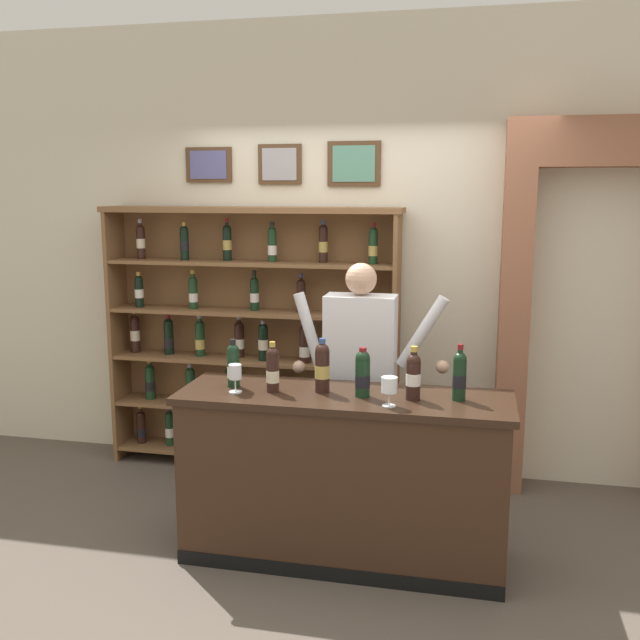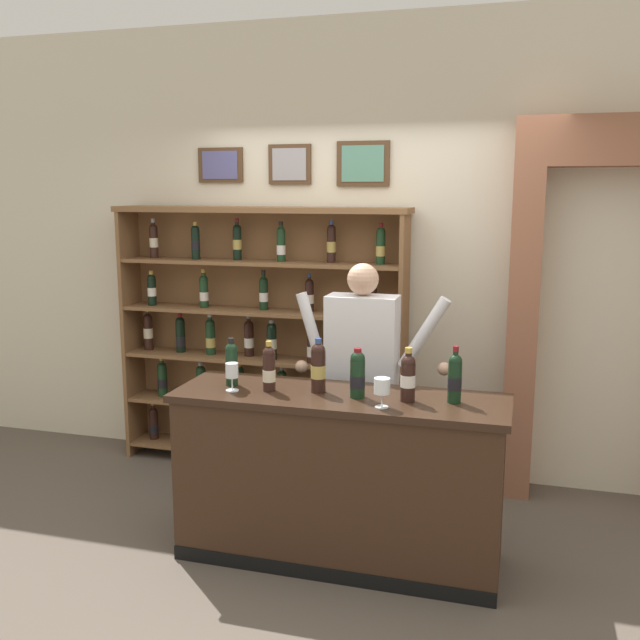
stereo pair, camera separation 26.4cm
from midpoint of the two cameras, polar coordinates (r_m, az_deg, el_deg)
The scene contains 14 objects.
ground_plane at distance 4.27m, azimuth 2.09°, elevation -18.40°, with size 14.00×14.00×0.02m, color brown.
back_wall at distance 5.17m, azimuth 6.08°, elevation 5.54°, with size 12.00×0.19×3.22m.
wine_shelf at distance 5.24m, azimuth -3.22°, elevation -1.16°, with size 2.18×0.32×1.93m.
archway_doorway at distance 5.03m, azimuth 23.81°, elevation 1.99°, with size 1.30×0.45×2.49m.
tasting_counter at distance 4.03m, azimuth 3.45°, elevation -12.51°, with size 1.82×0.57×0.95m.
shopkeeper at distance 4.39m, azimuth 5.14°, elevation -3.46°, with size 0.97×0.22×1.61m.
tasting_bottle_rosso at distance 4.04m, azimuth -5.24°, elevation -3.50°, with size 0.07×0.07×0.27m.
tasting_bottle_super_tuscan at distance 3.91m, azimuth -2.17°, elevation -3.89°, with size 0.07×0.07×0.28m.
tasting_bottle_riserva at distance 3.88m, azimuth 1.81°, elevation -3.77°, with size 0.08×0.08×0.30m.
tasting_bottle_vin_santo at distance 3.80m, azimuth 5.02°, elevation -4.33°, with size 0.08×0.08×0.27m.
tasting_bottle_brunello at distance 3.76m, azimuth 9.07°, elevation -4.50°, with size 0.08×0.08×0.29m.
tasting_bottle_chianti at distance 3.78m, azimuth 12.73°, elevation -4.52°, with size 0.07×0.07×0.30m.
wine_glass_spare at distance 3.93m, azimuth -5.16°, elevation -4.16°, with size 0.07×0.07×0.16m.
wine_glass_center at distance 3.64m, azimuth 7.07°, elevation -5.42°, with size 0.08×0.08×0.15m.
Camera 2 is at (1.02, -3.60, 2.05)m, focal length 39.95 mm.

